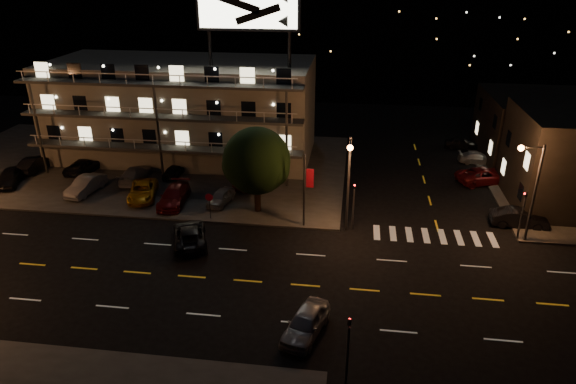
# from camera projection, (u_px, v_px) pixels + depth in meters

# --- Properties ---
(ground) EXTENTS (140.00, 140.00, 0.00)m
(ground) POSITION_uv_depth(u_px,v_px,m) (220.00, 279.00, 35.65)
(ground) COLOR black
(ground) RESTS_ON ground
(curb_nw) EXTENTS (44.00, 24.00, 0.15)m
(curb_nw) POSITION_uv_depth(u_px,v_px,m) (140.00, 165.00, 55.37)
(curb_nw) COLOR #353533
(curb_nw) RESTS_ON ground
(curb_ne) EXTENTS (16.00, 24.00, 0.15)m
(curb_ne) POSITION_uv_depth(u_px,v_px,m) (571.00, 186.00, 50.06)
(curb_ne) COLOR #353533
(curb_ne) RESTS_ON ground
(motel) EXTENTS (28.00, 13.80, 18.10)m
(motel) POSITION_uv_depth(u_px,v_px,m) (184.00, 109.00, 56.22)
(motel) COLOR gray
(motel) RESTS_ON ground
(side_bldg_back) EXTENTS (14.06, 12.00, 7.00)m
(side_bldg_back) POSITION_uv_depth(u_px,v_px,m) (551.00, 128.00, 55.87)
(side_bldg_back) COLOR black
(side_bldg_back) RESTS_ON ground
(hill_backdrop) EXTENTS (120.00, 25.00, 24.00)m
(hill_backdrop) POSITION_uv_depth(u_px,v_px,m) (280.00, 12.00, 93.72)
(hill_backdrop) COLOR black
(hill_backdrop) RESTS_ON ground
(streetlight_nc) EXTENTS (0.44, 1.92, 8.00)m
(streetlight_nc) POSITION_uv_depth(u_px,v_px,m) (349.00, 176.00, 39.75)
(streetlight_nc) COLOR #2D2D30
(streetlight_nc) RESTS_ON ground
(streetlight_ne) EXTENTS (1.92, 0.44, 8.00)m
(streetlight_ne) POSITION_uv_depth(u_px,v_px,m) (532.00, 183.00, 38.43)
(streetlight_ne) COLOR #2D2D30
(streetlight_ne) RESTS_ON ground
(signal_nw) EXTENTS (0.20, 0.27, 4.60)m
(signal_nw) POSITION_uv_depth(u_px,v_px,m) (354.00, 201.00, 41.18)
(signal_nw) COLOR #2D2D30
(signal_nw) RESTS_ON ground
(signal_sw) EXTENTS (0.20, 0.27, 4.60)m
(signal_sw) POSITION_uv_depth(u_px,v_px,m) (348.00, 344.00, 25.83)
(signal_sw) COLOR #2D2D30
(signal_sw) RESTS_ON ground
(signal_ne) EXTENTS (0.27, 0.20, 4.60)m
(signal_ne) POSITION_uv_depth(u_px,v_px,m) (523.00, 211.00, 39.61)
(signal_ne) COLOR #2D2D30
(signal_ne) RESTS_ON ground
(banner_north) EXTENTS (0.83, 0.16, 6.40)m
(banner_north) POSITION_uv_depth(u_px,v_px,m) (305.00, 189.00, 41.21)
(banner_north) COLOR #2D2D30
(banner_north) RESTS_ON ground
(stop_sign) EXTENTS (0.91, 0.11, 2.61)m
(stop_sign) POSITION_uv_depth(u_px,v_px,m) (209.00, 202.00, 43.05)
(stop_sign) COLOR #2D2D30
(stop_sign) RESTS_ON ground
(tree) EXTENTS (5.99, 5.77, 7.54)m
(tree) POSITION_uv_depth(u_px,v_px,m) (256.00, 163.00, 43.27)
(tree) COLOR black
(tree) RESTS_ON curb_nw
(lot_car_0) EXTENTS (3.10, 4.83, 1.53)m
(lot_car_0) POSITION_uv_depth(u_px,v_px,m) (9.00, 177.00, 49.92)
(lot_car_0) COLOR black
(lot_car_0) RESTS_ON curb_nw
(lot_car_1) EXTENTS (2.32, 4.88, 1.55)m
(lot_car_1) POSITION_uv_depth(u_px,v_px,m) (86.00, 185.00, 48.19)
(lot_car_1) COLOR gray
(lot_car_1) RESTS_ON curb_nw
(lot_car_2) EXTENTS (3.51, 5.48, 1.41)m
(lot_car_2) POSITION_uv_depth(u_px,v_px,m) (143.00, 191.00, 47.19)
(lot_car_2) COLOR orange
(lot_car_2) RESTS_ON curb_nw
(lot_car_3) EXTENTS (2.34, 5.26, 1.50)m
(lot_car_3) POSITION_uv_depth(u_px,v_px,m) (174.00, 196.00, 46.06)
(lot_car_3) COLOR #610D10
(lot_car_3) RESTS_ON curb_nw
(lot_car_4) EXTENTS (2.21, 3.86, 1.24)m
(lot_car_4) POSITION_uv_depth(u_px,v_px,m) (221.00, 197.00, 46.18)
(lot_car_4) COLOR gray
(lot_car_4) RESTS_ON curb_nw
(lot_car_5) EXTENTS (1.87, 4.59, 1.48)m
(lot_car_5) POSITION_uv_depth(u_px,v_px,m) (35.00, 164.00, 53.41)
(lot_car_5) COLOR black
(lot_car_5) RESTS_ON curb_nw
(lot_car_6) EXTENTS (2.78, 5.20, 1.39)m
(lot_car_6) POSITION_uv_depth(u_px,v_px,m) (85.00, 165.00, 53.07)
(lot_car_6) COLOR black
(lot_car_6) RESTS_ON curb_nw
(lot_car_7) EXTENTS (2.16, 5.07, 1.46)m
(lot_car_7) POSITION_uv_depth(u_px,v_px,m) (135.00, 174.00, 50.81)
(lot_car_7) COLOR gray
(lot_car_7) RESTS_ON curb_nw
(lot_car_8) EXTENTS (1.79, 3.69, 1.21)m
(lot_car_8) POSITION_uv_depth(u_px,v_px,m) (175.00, 171.00, 51.97)
(lot_car_8) COLOR black
(lot_car_8) RESTS_ON curb_nw
(lot_car_9) EXTENTS (2.90, 4.86, 1.51)m
(lot_car_9) POSITION_uv_depth(u_px,v_px,m) (251.00, 179.00, 49.51)
(lot_car_9) COLOR #610D10
(lot_car_9) RESTS_ON curb_nw
(side_car_0) EXTENTS (4.67, 1.85, 1.51)m
(side_car_0) POSITION_uv_depth(u_px,v_px,m) (519.00, 218.00, 42.40)
(side_car_0) COLOR black
(side_car_0) RESTS_ON ground
(side_car_1) EXTENTS (6.07, 4.33, 1.54)m
(side_car_1) POSITION_uv_depth(u_px,v_px,m) (484.00, 176.00, 50.74)
(side_car_1) COLOR #610D10
(side_car_1) RESTS_ON ground
(side_car_2) EXTENTS (4.22, 1.73, 1.22)m
(side_car_2) POSITION_uv_depth(u_px,v_px,m) (478.00, 158.00, 55.74)
(side_car_2) COLOR gray
(side_car_2) RESTS_ON ground
(side_car_3) EXTENTS (3.91, 1.83, 1.29)m
(side_car_3) POSITION_uv_depth(u_px,v_px,m) (461.00, 143.00, 60.15)
(side_car_3) COLOR black
(side_car_3) RESTS_ON ground
(road_car_east) EXTENTS (2.99, 4.82, 1.53)m
(road_car_east) POSITION_uv_depth(u_px,v_px,m) (306.00, 323.00, 30.14)
(road_car_east) COLOR gray
(road_car_east) RESTS_ON ground
(road_car_west) EXTENTS (4.09, 5.87, 1.49)m
(road_car_west) POSITION_uv_depth(u_px,v_px,m) (190.00, 235.00, 39.85)
(road_car_west) COLOR black
(road_car_west) RESTS_ON ground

